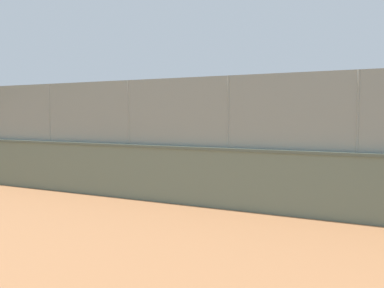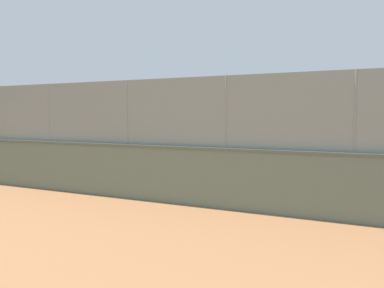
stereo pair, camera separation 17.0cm
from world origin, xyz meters
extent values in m
plane|color=#A36B42|center=(0.00, 0.00, 0.00)|extent=(260.00, 260.00, 0.00)
cube|color=slate|center=(2.99, 12.83, 0.80)|extent=(27.11, 1.09, 1.60)
cube|color=#4D594D|center=(2.99, 12.83, 1.64)|extent=(27.11, 1.15, 0.08)
cube|color=gray|center=(2.99, 12.83, 2.67)|extent=(26.56, 0.71, 1.97)
cylinder|color=gray|center=(-3.65, 13.00, 2.67)|extent=(0.07, 0.07, 1.97)
cylinder|color=gray|center=(-0.33, 12.92, 2.67)|extent=(0.07, 0.07, 1.97)
cylinder|color=gray|center=(2.99, 12.83, 2.67)|extent=(0.07, 0.07, 1.97)
cylinder|color=gray|center=(6.31, 12.75, 2.67)|extent=(0.07, 0.07, 1.97)
cylinder|color=navy|center=(2.33, 8.48, 0.41)|extent=(0.16, 0.16, 0.82)
cylinder|color=navy|center=(2.34, 8.28, 0.41)|extent=(0.16, 0.16, 0.82)
cylinder|color=#429951|center=(2.33, 8.38, 1.12)|extent=(0.36, 0.36, 0.60)
cylinder|color=#D8AD84|center=(2.26, 8.68, 1.24)|extent=(0.58, 0.13, 0.17)
cylinder|color=#D8AD84|center=(2.05, 8.05, 1.24)|extent=(0.58, 0.13, 0.17)
sphere|color=#D8AD84|center=(2.33, 8.38, 1.54)|extent=(0.23, 0.23, 0.23)
cylinder|color=black|center=(2.33, 8.38, 1.64)|extent=(0.26, 0.26, 0.05)
cylinder|color=black|center=(1.87, 8.04, 1.24)|extent=(0.30, 0.05, 0.04)
ellipsoid|color=#333338|center=(1.65, 8.03, 1.24)|extent=(0.30, 0.05, 0.24)
cylinder|color=#B2B2B2|center=(3.76, -0.77, 0.37)|extent=(0.21, 0.21, 0.73)
cylinder|color=#B2B2B2|center=(3.89, -0.62, 0.37)|extent=(0.21, 0.21, 0.73)
cylinder|color=orange|center=(3.83, -0.70, 1.00)|extent=(0.48, 0.48, 0.54)
cylinder|color=#D8AD84|center=(3.68, -0.94, 1.11)|extent=(0.45, 0.41, 0.16)
cylinder|color=#D8AD84|center=(4.24, -0.68, 1.11)|extent=(0.45, 0.41, 0.16)
sphere|color=#D8AD84|center=(3.83, -0.70, 1.37)|extent=(0.21, 0.21, 0.21)
cylinder|color=navy|center=(3.83, -0.70, 1.46)|extent=(0.31, 0.31, 0.05)
cylinder|color=black|center=(4.37, -0.80, 1.11)|extent=(0.25, 0.22, 0.04)
ellipsoid|color=#333338|center=(4.54, -0.94, 1.11)|extent=(0.25, 0.22, 0.24)
cylinder|color=navy|center=(4.24, 5.07, 0.40)|extent=(0.17, 0.17, 0.81)
cylinder|color=navy|center=(4.22, 4.87, 0.40)|extent=(0.17, 0.17, 0.81)
cylinder|color=white|center=(4.23, 4.97, 1.11)|extent=(0.38, 0.38, 0.60)
cylinder|color=#936B4C|center=(4.22, 5.28, 1.23)|extent=(0.58, 0.16, 0.17)
cylinder|color=#936B4C|center=(3.90, 4.70, 1.23)|extent=(0.58, 0.16, 0.17)
sphere|color=#936B4C|center=(4.23, 4.97, 1.52)|extent=(0.23, 0.23, 0.23)
cylinder|color=black|center=(4.23, 4.97, 1.62)|extent=(0.27, 0.27, 0.05)
cylinder|color=black|center=(3.72, 4.72, 1.23)|extent=(0.30, 0.07, 0.04)
ellipsoid|color=#333338|center=(3.50, 4.75, 1.23)|extent=(0.30, 0.07, 0.24)
sphere|color=orange|center=(1.44, 10.50, 0.10)|extent=(0.20, 0.20, 0.20)
camera|label=1|loc=(-4.52, 23.83, 2.56)|focal=39.85mm
camera|label=2|loc=(-4.68, 23.76, 2.56)|focal=39.85mm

